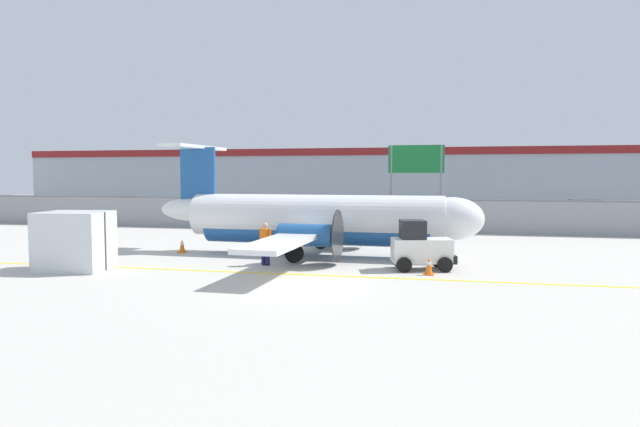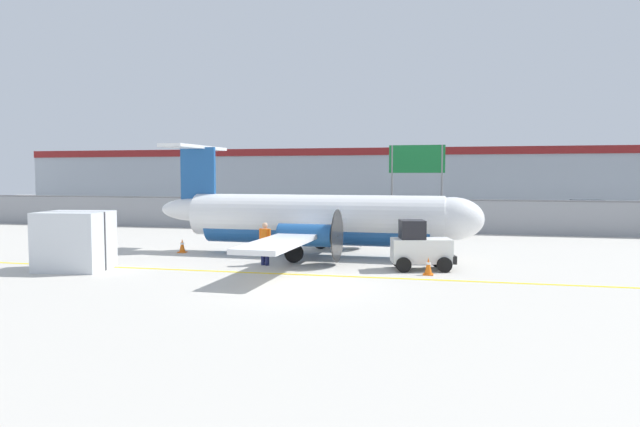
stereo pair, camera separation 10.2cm
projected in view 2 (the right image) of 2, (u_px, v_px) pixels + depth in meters
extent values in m
plane|color=#BCB7AD|center=(292.00, 285.00, 18.43)|extent=(140.00, 140.00, 0.00)
cube|color=yellow|center=(307.00, 275.00, 20.38)|extent=(84.00, 0.20, 0.01)
cube|color=gray|center=(369.00, 216.00, 35.88)|extent=(98.00, 0.04, 2.00)
cylinder|color=slate|center=(369.00, 199.00, 35.81)|extent=(98.00, 0.10, 0.10)
cube|color=#38383A|center=(388.00, 217.00, 47.14)|extent=(98.00, 17.00, 0.12)
cube|color=#A8B2BC|center=(405.00, 178.00, 64.92)|extent=(91.00, 8.00, 6.50)
cube|color=maroon|center=(402.00, 151.00, 60.84)|extent=(91.00, 0.20, 0.80)
cylinder|color=white|center=(315.00, 216.00, 25.21)|extent=(11.33, 2.24, 1.90)
ellipsoid|color=white|center=(452.00, 219.00, 23.73)|extent=(2.66, 1.88, 1.80)
ellipsoid|color=white|center=(193.00, 210.00, 26.68)|extent=(3.21, 1.14, 1.05)
cylinder|color=#1E5193|center=(315.00, 228.00, 25.25)|extent=(10.16, 1.79, 1.48)
cube|color=white|center=(317.00, 229.00, 25.23)|extent=(2.09, 16.04, 0.18)
cylinder|color=#1E5193|center=(335.00, 224.00, 27.69)|extent=(2.23, 0.97, 0.90)
cone|color=black|center=(358.00, 225.00, 27.40)|extent=(0.46, 0.45, 0.44)
cylinder|color=#262626|center=(361.00, 225.00, 27.37)|extent=(0.10, 2.10, 2.10)
cylinder|color=#1E5193|center=(305.00, 235.00, 22.67)|extent=(2.23, 0.97, 0.90)
cone|color=black|center=(334.00, 236.00, 22.38)|extent=(0.46, 0.45, 0.44)
cylinder|color=#262626|center=(337.00, 236.00, 22.34)|extent=(0.10, 2.10, 2.10)
cube|color=#1E5193|center=(198.00, 181.00, 26.52)|extent=(1.70, 0.23, 3.10)
cube|color=white|center=(195.00, 147.00, 26.45)|extent=(1.25, 4.83, 0.14)
cylinder|color=#59595B|center=(405.00, 240.00, 24.29)|extent=(0.14, 0.14, 0.97)
cylinder|color=black|center=(405.00, 252.00, 24.32)|extent=(0.61, 0.24, 0.60)
cylinder|color=#59595B|center=(321.00, 232.00, 27.49)|extent=(0.14, 0.14, 0.90)
cylinder|color=black|center=(321.00, 241.00, 27.52)|extent=(0.77, 0.24, 0.76)
cylinder|color=#59595B|center=(294.00, 242.00, 23.22)|extent=(0.14, 0.14, 0.90)
cylinder|color=black|center=(294.00, 253.00, 23.25)|extent=(0.77, 0.24, 0.76)
cube|color=silver|center=(421.00, 251.00, 21.45)|extent=(2.39, 1.57, 0.90)
cube|color=black|center=(412.00, 229.00, 21.39)|extent=(1.10, 1.18, 0.70)
cube|color=black|center=(451.00, 258.00, 21.48)|extent=(0.41, 1.11, 0.30)
cylinder|color=black|center=(437.00, 260.00, 22.08)|extent=(0.59, 0.30, 0.56)
cylinder|color=black|center=(444.00, 265.00, 20.88)|extent=(0.59, 0.30, 0.56)
cylinder|color=black|center=(399.00, 260.00, 22.07)|extent=(0.59, 0.30, 0.56)
cylinder|color=black|center=(404.00, 265.00, 20.87)|extent=(0.59, 0.30, 0.56)
cylinder|color=#191E4C|center=(263.00, 254.00, 22.59)|extent=(0.20, 0.20, 0.85)
cylinder|color=#191E4C|center=(267.00, 255.00, 22.49)|extent=(0.20, 0.20, 0.85)
cylinder|color=orange|center=(265.00, 236.00, 22.49)|extent=(0.42, 0.42, 0.60)
cylinder|color=orange|center=(260.00, 235.00, 22.59)|extent=(0.12, 0.12, 0.55)
cylinder|color=orange|center=(270.00, 236.00, 22.38)|extent=(0.12, 0.12, 0.55)
sphere|color=tan|center=(265.00, 225.00, 22.46)|extent=(0.22, 0.22, 0.22)
cube|color=silver|center=(75.00, 241.00, 21.41)|extent=(2.62, 2.27, 2.20)
cube|color=#333338|center=(75.00, 241.00, 21.41)|extent=(2.43, 0.36, 2.20)
cube|color=orange|center=(182.00, 252.00, 26.22)|extent=(0.36, 0.36, 0.04)
cone|color=orange|center=(182.00, 245.00, 26.20)|extent=(0.28, 0.28, 0.60)
cylinder|color=white|center=(182.00, 244.00, 26.20)|extent=(0.17, 0.17, 0.08)
cube|color=orange|center=(428.00, 274.00, 20.37)|extent=(0.36, 0.36, 0.04)
cone|color=orange|center=(428.00, 266.00, 20.35)|extent=(0.28, 0.28, 0.60)
cylinder|color=white|center=(428.00, 263.00, 20.34)|extent=(0.17, 0.17, 0.08)
cube|color=navy|center=(209.00, 210.00, 46.28)|extent=(4.29, 1.94, 0.80)
cube|color=#262D38|center=(210.00, 201.00, 46.21)|extent=(2.29, 1.68, 0.56)
cylinder|color=black|center=(188.00, 214.00, 45.65)|extent=(0.61, 0.23, 0.60)
cylinder|color=black|center=(197.00, 213.00, 47.42)|extent=(0.61, 0.23, 0.60)
cylinder|color=black|center=(222.00, 215.00, 45.19)|extent=(0.61, 0.23, 0.60)
cylinder|color=black|center=(229.00, 213.00, 46.96)|extent=(0.61, 0.23, 0.60)
cube|color=black|center=(273.00, 211.00, 45.23)|extent=(4.26, 1.85, 0.80)
cube|color=#262D38|center=(271.00, 202.00, 45.23)|extent=(2.25, 1.64, 0.56)
cylinder|color=black|center=(293.00, 214.00, 45.77)|extent=(0.61, 0.22, 0.60)
cylinder|color=black|center=(286.00, 216.00, 44.03)|extent=(0.61, 0.22, 0.60)
cylinder|color=black|center=(260.00, 213.00, 46.48)|extent=(0.61, 0.22, 0.60)
cylinder|color=black|center=(252.00, 215.00, 44.74)|extent=(0.61, 0.22, 0.60)
cube|color=slate|center=(349.00, 207.00, 50.74)|extent=(4.28, 1.90, 0.80)
cube|color=#262D38|center=(351.00, 199.00, 50.65)|extent=(2.27, 1.67, 0.56)
cylinder|color=black|center=(332.00, 211.00, 50.27)|extent=(0.61, 0.23, 0.60)
cylinder|color=black|center=(337.00, 209.00, 52.00)|extent=(0.61, 0.23, 0.60)
cylinder|color=black|center=(363.00, 211.00, 49.52)|extent=(0.61, 0.23, 0.60)
cylinder|color=black|center=(367.00, 210.00, 51.25)|extent=(0.61, 0.23, 0.60)
cube|color=slate|center=(414.00, 206.00, 51.08)|extent=(4.38, 2.20, 0.80)
cube|color=#262D38|center=(412.00, 199.00, 51.09)|extent=(2.37, 1.82, 0.56)
cylinder|color=black|center=(431.00, 210.00, 51.48)|extent=(0.62, 0.27, 0.60)
cylinder|color=black|center=(428.00, 211.00, 49.79)|extent=(0.62, 0.27, 0.60)
cylinder|color=black|center=(400.00, 209.00, 52.42)|extent=(0.62, 0.27, 0.60)
cylinder|color=black|center=(396.00, 210.00, 50.73)|extent=(0.62, 0.27, 0.60)
cube|color=black|center=(492.00, 212.00, 42.92)|extent=(4.35, 2.11, 0.80)
cube|color=#262D38|center=(494.00, 203.00, 42.82)|extent=(2.35, 1.77, 0.56)
cylinder|color=black|center=(472.00, 217.00, 42.53)|extent=(0.62, 0.26, 0.60)
cylinder|color=black|center=(473.00, 215.00, 44.23)|extent=(0.62, 0.26, 0.60)
cylinder|color=black|center=(511.00, 218.00, 41.64)|extent=(0.62, 0.26, 0.60)
cylinder|color=black|center=(511.00, 216.00, 43.35)|extent=(0.62, 0.26, 0.60)
cube|color=black|center=(585.00, 212.00, 43.06)|extent=(4.24, 1.81, 0.80)
cube|color=#262D38|center=(587.00, 203.00, 42.98)|extent=(2.24, 1.62, 0.56)
cylinder|color=black|center=(567.00, 217.00, 42.56)|extent=(0.61, 0.22, 0.60)
cylinder|color=black|center=(563.00, 215.00, 44.30)|extent=(0.61, 0.22, 0.60)
cylinder|color=black|center=(608.00, 218.00, 41.87)|extent=(0.61, 0.22, 0.60)
cylinder|color=black|center=(602.00, 216.00, 43.61)|extent=(0.61, 0.22, 0.60)
cylinder|color=slate|center=(392.00, 187.00, 37.39)|extent=(0.14, 0.14, 5.50)
cylinder|color=slate|center=(442.00, 188.00, 36.68)|extent=(0.14, 0.14, 5.50)
cube|color=#14662D|center=(417.00, 159.00, 36.91)|extent=(3.60, 0.10, 1.80)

